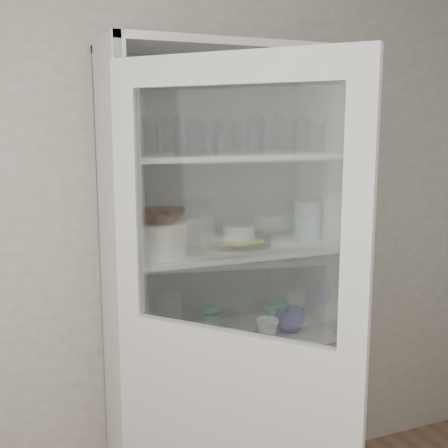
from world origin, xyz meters
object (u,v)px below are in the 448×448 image
object	(u,v)px
plate_stack_front	(160,247)
cream_bowl	(160,230)
tin_box	(231,412)
goblet_3	(301,132)
white_canister	(131,329)
goblet_0	(123,132)
cream_dish	(201,419)
goblet_1	(216,134)
teal_jar	(210,320)
goblet_2	(257,132)
terracotta_bowl	(160,216)
white_ramekin	(239,232)
cupboard_door	(232,395)
mug_teal	(276,314)
pantry_cabinet	(219,313)
grey_bowl_stack	(308,220)
measuring_cups	(190,339)
mug_white	(267,329)
plate_stack_back	(142,238)
yellow_trivet	(239,240)
glass_platter	(239,243)
mug_blue	(290,320)

from	to	relation	value
plate_stack_front	cream_bowl	distance (m)	0.07
tin_box	goblet_3	bearing A→B (deg)	13.88
goblet_3	white_canister	xyz separation A→B (m)	(-0.82, -0.03, -0.82)
goblet_0	cream_dish	bearing A→B (deg)	-20.88
goblet_1	white_canister	world-z (taller)	goblet_1
teal_jar	tin_box	world-z (taller)	teal_jar
goblet_2	terracotta_bowl	bearing A→B (deg)	-162.62
goblet_1	white_ramekin	bearing A→B (deg)	-65.14
cupboard_door	mug_teal	world-z (taller)	cupboard_door
pantry_cabinet	grey_bowl_stack	distance (m)	0.58
teal_jar	measuring_cups	world-z (taller)	teal_jar
goblet_0	cupboard_door	bearing A→B (deg)	-71.81
white_ramekin	mug_white	size ratio (longest dim) A/B	1.42
goblet_2	plate_stack_back	xyz separation A→B (m)	(-0.53, 0.03, -0.45)
cream_bowl	cream_dish	bearing A→B (deg)	9.26
plate_stack_back	teal_jar	distance (m)	0.49
grey_bowl_stack	cream_dish	bearing A→B (deg)	-176.81
yellow_trivet	grey_bowl_stack	size ratio (longest dim) A/B	0.88
pantry_cabinet	goblet_1	size ratio (longest dim) A/B	13.09
goblet_1	glass_platter	distance (m)	0.49
goblet_0	mug_blue	xyz separation A→B (m)	(0.70, -0.15, -0.84)
grey_bowl_stack	tin_box	bearing A→B (deg)	-177.01
measuring_cups	goblet_3	bearing A→B (deg)	11.53
goblet_3	tin_box	xyz separation A→B (m)	(-0.39, -0.10, -1.25)
yellow_trivet	teal_jar	bearing A→B (deg)	152.79
measuring_cups	white_canister	xyz separation A→B (m)	(-0.23, 0.09, 0.04)
cupboard_door	plate_stack_back	xyz separation A→B (m)	(-0.13, 0.68, 0.43)
plate_stack_back	mug_white	world-z (taller)	plate_stack_back
yellow_trivet	grey_bowl_stack	world-z (taller)	grey_bowl_stack
cream_dish	measuring_cups	bearing A→B (deg)	-164.27
terracotta_bowl	grey_bowl_stack	size ratio (longest dim) A/B	1.17
tin_box	cupboard_door	bearing A→B (deg)	-112.90
pantry_cabinet	cream_bowl	bearing A→B (deg)	-157.02
mug_blue	yellow_trivet	bearing A→B (deg)	143.26
cupboard_door	goblet_2	size ratio (longest dim) A/B	11.21
glass_platter	cream_dish	distance (m)	0.80
yellow_trivet	glass_platter	bearing A→B (deg)	0.00
mug_blue	white_ramekin	bearing A→B (deg)	143.26
pantry_cabinet	goblet_1	bearing A→B (deg)	78.60
white_canister	plate_stack_front	bearing A→B (deg)	-45.47
mug_blue	cream_dish	size ratio (longest dim) A/B	0.56
goblet_3	mug_blue	world-z (taller)	goblet_3
mug_blue	tin_box	world-z (taller)	mug_blue
goblet_3	mug_teal	world-z (taller)	goblet_3
goblet_3	plate_stack_back	size ratio (longest dim) A/B	0.84
mug_blue	glass_platter	bearing A→B (deg)	143.26
goblet_3	terracotta_bowl	world-z (taller)	goblet_3
goblet_2	mug_blue	xyz separation A→B (m)	(0.09, -0.17, -0.84)
goblet_1	terracotta_bowl	bearing A→B (deg)	-148.85
measuring_cups	cream_dish	distance (m)	0.39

